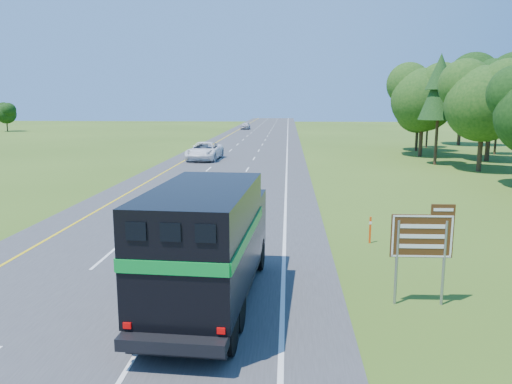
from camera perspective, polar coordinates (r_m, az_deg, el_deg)
road at (r=58.74m, az=-1.82°, el=4.17°), size 15.00×260.00×0.04m
lane_markings at (r=58.74m, az=-1.82°, el=4.20°), size 11.15×260.00×0.01m
horse_truck at (r=15.48m, az=-5.49°, el=-5.61°), size 3.20×8.86×3.86m
white_suv at (r=54.62m, az=-5.89°, el=4.68°), size 3.53×7.05×1.92m
far_car at (r=113.55m, az=-1.22°, el=7.59°), size 1.98×4.78×1.62m
exit_sign at (r=16.35m, az=18.53°, el=-5.23°), size 1.92×0.12×3.25m
delineator at (r=23.17m, az=12.91°, el=-4.15°), size 0.10×0.06×1.22m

